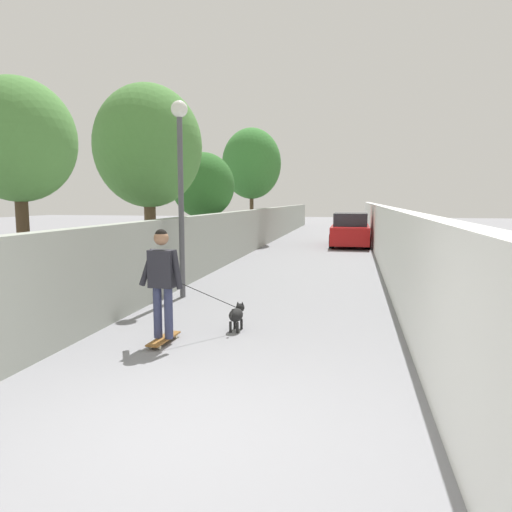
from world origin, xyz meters
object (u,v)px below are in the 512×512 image
object	(u,v)px
tree_left_far	(18,142)
car_near	(350,231)
dog	(236,314)
skateboard	(164,339)
lamp_post	(180,164)
tree_left_near	(203,186)
tree_left_mid	(148,147)
person_skateboarder	(162,275)
tree_left_distant	(252,164)

from	to	relation	value
tree_left_far	car_near	world-z (taller)	tree_left_far
dog	skateboard	bearing A→B (deg)	135.17
lamp_post	skateboard	bearing A→B (deg)	-164.07
tree_left_near	lamp_post	xyz separation A→B (m)	(-7.14, -1.86, 0.24)
tree_left_mid	skateboard	xyz separation A→B (m)	(-4.89, -2.42, -3.44)
lamp_post	tree_left_mid	bearing A→B (deg)	42.31
lamp_post	car_near	xyz separation A→B (m)	(12.56, -3.55, -2.21)
person_skateboarder	dog	size ratio (longest dim) A/B	1.38
skateboard	dog	bearing A→B (deg)	-44.83
tree_left_mid	car_near	size ratio (longest dim) A/B	1.19
tree_left_distant	person_skateboarder	bearing A→B (deg)	-172.20
skateboard	car_near	distance (m)	16.04
tree_left_near	tree_left_distant	world-z (taller)	tree_left_distant
tree_left_distant	lamp_post	size ratio (longest dim) A/B	1.33
tree_left_near	lamp_post	world-z (taller)	lamp_post
tree_left_mid	dog	world-z (taller)	tree_left_mid
tree_left_near	tree_left_distant	distance (m)	6.15
tree_left_distant	lamp_post	xyz separation A→B (m)	(-13.14, -1.32, -0.99)
lamp_post	dog	size ratio (longest dim) A/B	3.57
lamp_post	tree_left_far	bearing A→B (deg)	149.03
lamp_post	person_skateboarder	xyz separation A→B (m)	(-3.25, -0.93, -1.88)
tree_left_mid	car_near	bearing A→B (deg)	-24.79
tree_left_distant	skateboard	xyz separation A→B (m)	(-16.39, -2.25, -3.85)
tree_left_mid	skateboard	bearing A→B (deg)	-153.68
tree_left_distant	dog	distance (m)	16.21
tree_left_mid	tree_left_distant	size ratio (longest dim) A/B	0.90
tree_left_mid	tree_left_far	distance (m)	4.52
lamp_post	tree_left_distant	bearing A→B (deg)	5.73
tree_left_mid	dog	distance (m)	6.11
tree_left_near	skateboard	xyz separation A→B (m)	(-10.39, -2.79, -2.62)
tree_left_near	skateboard	size ratio (longest dim) A/B	4.84
tree_left_distant	person_skateboarder	world-z (taller)	tree_left_distant
tree_left_distant	car_near	size ratio (longest dim) A/B	1.32
lamp_post	skateboard	xyz separation A→B (m)	(-3.25, -0.93, -2.86)
car_near	lamp_post	bearing A→B (deg)	164.22
person_skateboarder	dog	world-z (taller)	person_skateboarder
tree_left_near	person_skateboarder	xyz separation A→B (m)	(-10.39, -2.79, -1.63)
skateboard	dog	distance (m)	1.30
person_skateboarder	dog	distance (m)	1.50
tree_left_near	person_skateboarder	size ratio (longest dim) A/B	2.36
person_skateboarder	car_near	xyz separation A→B (m)	(15.81, -2.62, -0.34)
tree_left_near	tree_left_far	world-z (taller)	tree_left_far
tree_left_far	tree_left_distant	bearing A→B (deg)	-1.42
tree_left_near	car_near	distance (m)	7.90
tree_left_far	car_near	distance (m)	16.47
tree_left_near	tree_left_mid	bearing A→B (deg)	-176.18
tree_left_far	lamp_post	size ratio (longest dim) A/B	0.97
tree_left_near	dog	bearing A→B (deg)	-158.70
tree_left_distant	person_skateboarder	xyz separation A→B (m)	(-16.39, -2.25, -2.87)
tree_left_mid	tree_left_far	bearing A→B (deg)	177.15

